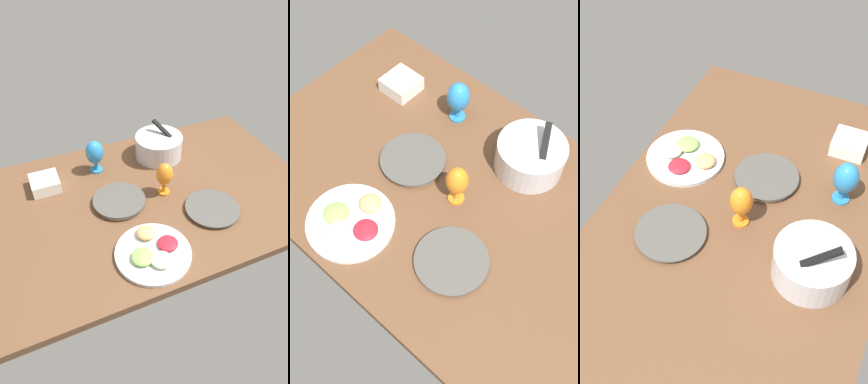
% 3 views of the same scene
% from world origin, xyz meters
% --- Properties ---
extents(ground_plane, '(1.60, 1.04, 0.04)m').
position_xyz_m(ground_plane, '(0.00, 0.00, -0.02)').
color(ground_plane, brown).
extents(dinner_plate_left, '(0.25, 0.25, 0.03)m').
position_xyz_m(dinner_plate_left, '(-0.17, 0.01, 0.01)').
color(dinner_plate_left, silver).
rests_on(dinner_plate_left, ground_plane).
extents(dinner_plate_right, '(0.26, 0.26, 0.02)m').
position_xyz_m(dinner_plate_right, '(0.21, -0.21, 0.01)').
color(dinner_plate_right, silver).
rests_on(dinner_plate_right, ground_plane).
extents(mixing_bowl, '(0.26, 0.26, 0.19)m').
position_xyz_m(mixing_bowl, '(0.17, 0.29, 0.07)').
color(mixing_bowl, silver).
rests_on(mixing_bowl, ground_plane).
extents(fruit_platter, '(0.32, 0.32, 0.05)m').
position_xyz_m(fruit_platter, '(-0.15, -0.34, 0.02)').
color(fruit_platter, silver).
rests_on(fruit_platter, ground_plane).
extents(hurricane_glass_blue, '(0.09, 0.09, 0.18)m').
position_xyz_m(hurricane_glass_blue, '(-0.20, 0.30, 0.11)').
color(hurricane_glass_blue, '#2980C5').
rests_on(hurricane_glass_blue, ground_plane).
extents(hurricane_glass_orange, '(0.08, 0.08, 0.18)m').
position_xyz_m(hurricane_glass_orange, '(0.06, -0.01, 0.11)').
color(hurricane_glass_orange, orange).
rests_on(hurricane_glass_orange, ground_plane).
extents(square_bowl_white, '(0.14, 0.14, 0.06)m').
position_xyz_m(square_bowl_white, '(-0.48, 0.26, 0.03)').
color(square_bowl_white, white).
rests_on(square_bowl_white, ground_plane).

